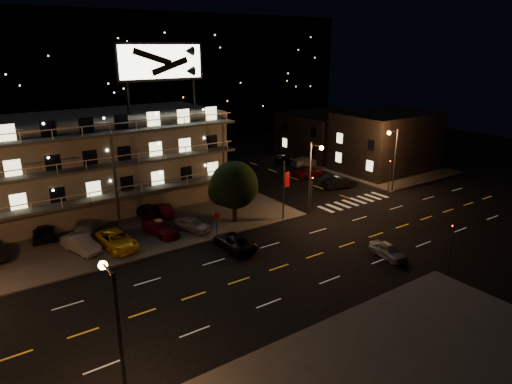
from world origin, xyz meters
TOP-DOWN VIEW (x-y plane):
  - ground at (0.00, 0.00)m, footprint 140.00×140.00m
  - curb_nw at (-14.00, 20.00)m, footprint 44.00×24.00m
  - curb_ne at (30.00, 20.00)m, footprint 16.00×24.00m
  - motel at (-9.94, 23.88)m, footprint 28.00×13.80m
  - side_bldg_front at (29.99, 16.00)m, footprint 14.06×10.00m
  - side_bldg_back at (29.99, 28.00)m, footprint 14.06×12.00m
  - hill_backdrop at (-5.94, 68.78)m, footprint 120.00×25.00m
  - streetlight_nc at (8.50, 7.94)m, footprint 0.44×1.92m
  - streetlight_ne at (22.14, 8.30)m, footprint 1.92×0.44m
  - streetlight_s at (-18.00, -7.94)m, footprint 0.44×1.92m
  - signal_nw at (9.00, 8.50)m, footprint 0.20×0.27m
  - signal_sw at (9.00, -8.50)m, footprint 0.20×0.27m
  - signal_ne at (22.00, 8.50)m, footprint 0.27×0.20m
  - banner_north at (5.09, 8.40)m, footprint 0.83×0.16m
  - stop_sign at (-3.00, 8.57)m, footprint 0.91×0.11m
  - tree at (0.32, 10.71)m, footprint 5.12×4.93m
  - lot_car_1 at (-14.80, 12.37)m, footprint 2.78×4.69m
  - lot_car_2 at (-11.95, 11.30)m, footprint 3.02×5.55m
  - lot_car_3 at (-7.43, 11.91)m, footprint 2.70×4.98m
  - lot_car_4 at (-4.42, 10.94)m, footprint 3.02×4.20m
  - lot_car_6 at (-16.91, 17.50)m, footprint 2.78×4.80m
  - lot_car_7 at (-13.45, 15.56)m, footprint 4.20×5.73m
  - lot_car_8 at (-6.70, 17.22)m, footprint 2.14×4.46m
  - lot_car_9 at (-5.05, 16.69)m, footprint 1.72×4.01m
  - side_car_0 at (17.90, 13.19)m, footprint 4.78×2.49m
  - side_car_1 at (18.20, 19.70)m, footprint 5.42×2.68m
  - side_car_2 at (21.78, 24.11)m, footprint 5.13×2.13m
  - side_car_3 at (20.55, 28.26)m, footprint 3.93×2.70m
  - road_car_east at (6.99, -3.90)m, footprint 1.96×3.87m
  - road_car_west at (-3.09, 5.38)m, footprint 2.34×4.96m

SIDE VIEW (x-z plane):
  - ground at x=0.00m, z-range 0.00..0.00m
  - curb_nw at x=-14.00m, z-range 0.00..0.15m
  - curb_ne at x=30.00m, z-range 0.00..0.15m
  - side_car_3 at x=20.55m, z-range 0.00..1.24m
  - road_car_east at x=6.99m, z-range 0.00..1.26m
  - road_car_west at x=-3.09m, z-range 0.00..1.37m
  - side_car_1 at x=18.20m, z-range 0.00..1.48m
  - side_car_2 at x=21.78m, z-range 0.00..1.48m
  - side_car_0 at x=17.90m, z-range 0.00..1.50m
  - lot_car_6 at x=-16.91m, z-range 0.15..1.41m
  - lot_car_9 at x=-5.05m, z-range 0.15..1.43m
  - lot_car_4 at x=-4.42m, z-range 0.15..1.48m
  - lot_car_3 at x=-7.43m, z-range 0.15..1.52m
  - lot_car_1 at x=-14.80m, z-range 0.15..1.61m
  - lot_car_8 at x=-6.70m, z-range 0.15..1.62m
  - lot_car_2 at x=-11.95m, z-range 0.15..1.63m
  - lot_car_7 at x=-13.45m, z-range 0.15..1.69m
  - stop_sign at x=-3.00m, z-range 0.41..3.01m
  - signal_nw at x=9.00m, z-range 0.27..4.87m
  - signal_sw at x=9.00m, z-range 0.27..4.87m
  - signal_ne at x=22.00m, z-range 0.27..4.87m
  - banner_north at x=5.09m, z-range 0.23..6.63m
  - side_bldg_back at x=29.99m, z-range 0.00..7.00m
  - tree at x=0.32m, z-range 0.76..7.20m
  - side_bldg_front at x=29.99m, z-range 0.00..8.50m
  - streetlight_nc at x=8.50m, z-range 0.96..8.96m
  - streetlight_ne at x=22.14m, z-range 0.96..8.96m
  - streetlight_s at x=-18.00m, z-range 0.96..8.96m
  - motel at x=-9.94m, z-range -3.71..14.39m
  - hill_backdrop at x=-5.94m, z-range -0.45..23.55m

